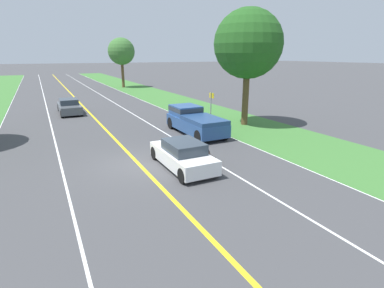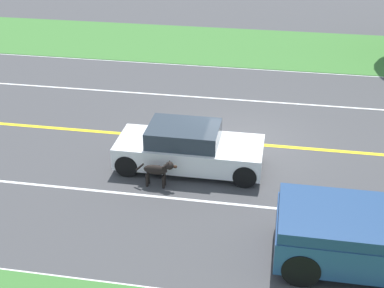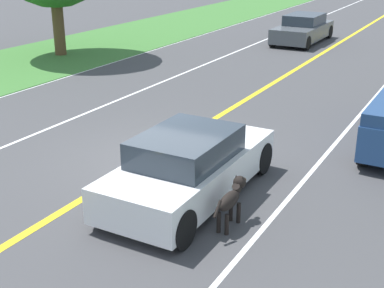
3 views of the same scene
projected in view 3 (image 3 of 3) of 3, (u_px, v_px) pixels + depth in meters
ground_plane at (155, 155)px, 12.50m from camera, size 400.00×400.00×0.00m
centre_divider_line at (155, 155)px, 12.50m from camera, size 0.18×160.00×0.01m
lane_dash_same_dir at (299, 186)px, 10.91m from camera, size 0.10×160.00×0.01m
lane_dash_oncoming at (43, 131)px, 14.08m from camera, size 0.10×160.00×0.01m
ego_car at (190, 166)px, 10.26m from camera, size 1.79×4.31×1.35m
dog at (232, 198)px, 9.25m from camera, size 0.24×1.20×0.84m
oncoming_car at (303, 29)px, 26.07m from camera, size 1.84×4.55×1.34m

